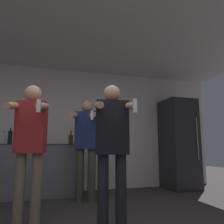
{
  "coord_description": "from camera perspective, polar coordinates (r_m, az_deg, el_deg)",
  "views": [
    {
      "loc": [
        -0.28,
        -1.68,
        0.9
      ],
      "look_at": [
        0.43,
        0.72,
        1.3
      ],
      "focal_mm": 35.0,
      "sensor_mm": 36.0,
      "label": 1
    }
  ],
  "objects": [
    {
      "name": "bottle_tall_gin",
      "position": [
        4.38,
        -10.72,
        -7.0
      ],
      "size": [
        0.08,
        0.08,
        0.28
      ],
      "color": "#563314",
      "rests_on": "counter"
    },
    {
      "name": "person_woman_foreground",
      "position": [
        2.49,
        0.05,
        -7.95
      ],
      "size": [
        0.47,
        0.56,
        1.62
      ],
      "color": "black",
      "rests_on": "ground_plane"
    },
    {
      "name": "person_man_side",
      "position": [
        2.79,
        -20.56,
        -7.0
      ],
      "size": [
        0.47,
        0.54,
        1.65
      ],
      "color": "#75664C",
      "rests_on": "ground_plane"
    },
    {
      "name": "person_spectator_back",
      "position": [
        3.78,
        -6.77,
        -7.83
      ],
      "size": [
        0.56,
        0.6,
        1.7
      ],
      "color": "#38422D",
      "rests_on": "ground_plane"
    },
    {
      "name": "bottle_red_label",
      "position": [
        4.37,
        -19.06,
        -6.46
      ],
      "size": [
        0.08,
        0.08,
        0.28
      ],
      "color": "silver",
      "rests_on": "counter"
    },
    {
      "name": "counter",
      "position": [
        4.4,
        -19.45,
        -14.08
      ],
      "size": [
        1.65,
        0.58,
        0.94
      ],
      "color": "slate",
      "rests_on": "ground_plane"
    },
    {
      "name": "bottle_clear_vodka",
      "position": [
        4.43,
        -26.55,
        -6.31
      ],
      "size": [
        0.07,
        0.07,
        0.24
      ],
      "color": "silver",
      "rests_on": "counter"
    },
    {
      "name": "bottle_dark_rum",
      "position": [
        4.39,
        -22.99,
        -6.03
      ],
      "size": [
        0.07,
        0.07,
        0.31
      ],
      "color": "#563314",
      "rests_on": "counter"
    },
    {
      "name": "wall_back",
      "position": [
        4.7,
        -12.97,
        -4.19
      ],
      "size": [
        7.0,
        0.06,
        2.55
      ],
      "color": "silver",
      "rests_on": "ground_plane"
    },
    {
      "name": "ceiling_slab",
      "position": [
        3.59,
        -10.63,
        18.98
      ],
      "size": [
        7.0,
        3.48,
        0.05
      ],
      "color": "silver",
      "rests_on": "wall_back"
    },
    {
      "name": "bottle_amber_bourbon",
      "position": [
        4.41,
        -25.08,
        -5.95
      ],
      "size": [
        0.07,
        0.07,
        0.31
      ],
      "color": "black",
      "rests_on": "counter"
    },
    {
      "name": "refrigerator",
      "position": [
        5.13,
        17.07,
        -7.81
      ],
      "size": [
        0.65,
        0.74,
        1.94
      ],
      "color": "#262628",
      "rests_on": "ground_plane"
    }
  ]
}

